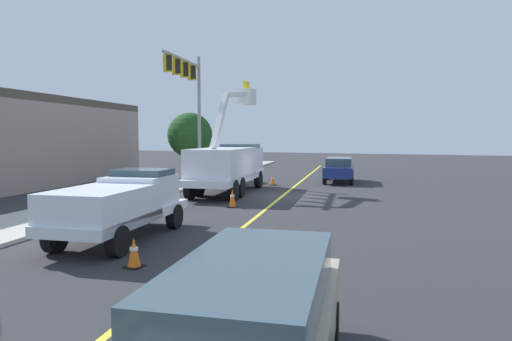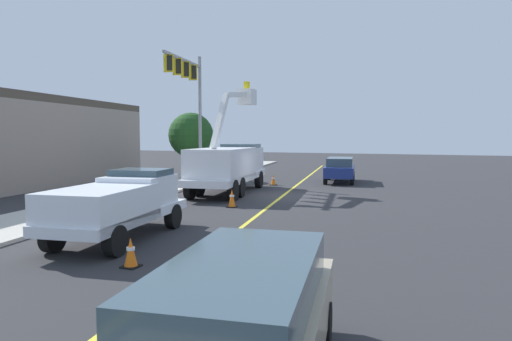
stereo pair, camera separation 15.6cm
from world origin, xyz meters
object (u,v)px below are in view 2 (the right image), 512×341
utility_bucket_truck (229,164)px  traffic_signal_mast (190,89)px  passing_minivan (340,168)px  traffic_cone_mid_rear (273,180)px  trailing_sedan (240,321)px  traffic_cone_mid_front (232,198)px  service_pickup_truck (119,203)px  traffic_cone_leading (131,253)px

utility_bucket_truck → traffic_signal_mast: size_ratio=0.99×
passing_minivan → traffic_signal_mast: 11.42m
utility_bucket_truck → traffic_cone_mid_rear: utility_bucket_truck is taller
trailing_sedan → traffic_cone_mid_front: size_ratio=6.11×
trailing_sedan → traffic_signal_mast: bearing=32.6°
service_pickup_truck → traffic_cone_mid_rear: size_ratio=8.32×
passing_minivan → traffic_cone_mid_front: (-12.64, 2.10, -0.57)m
service_pickup_truck → traffic_signal_mast: (14.07, 5.99, 5.07)m
trailing_sedan → traffic_signal_mast: traffic_signal_mast is taller
traffic_cone_leading → traffic_cone_mid_front: bearing=10.7°
service_pickup_truck → traffic_signal_mast: 16.11m
traffic_cone_leading → traffic_cone_mid_front: 9.25m
traffic_cone_mid_front → trailing_sedan: bearing=-153.6°
utility_bucket_truck → trailing_sedan: size_ratio=1.68×
passing_minivan → traffic_cone_leading: (-21.73, 0.38, -0.61)m
traffic_signal_mast → trailing_sedan: bearing=-147.4°
trailing_sedan → traffic_cone_leading: bearing=50.6°
trailing_sedan → traffic_signal_mast: (20.16, 12.92, 5.22)m
utility_bucket_truck → traffic_cone_leading: 14.35m
utility_bucket_truck → traffic_cone_mid_rear: bearing=-11.8°
service_pickup_truck → traffic_cone_mid_front: (6.86, -0.50, -0.71)m
traffic_cone_mid_front → traffic_signal_mast: bearing=42.0°
traffic_cone_mid_rear → trailing_sedan: bearing=-160.3°
utility_bucket_truck → traffic_cone_mid_front: (-4.59, -2.42, -1.19)m
traffic_signal_mast → traffic_cone_mid_front: bearing=-138.0°
service_pickup_truck → traffic_cone_mid_rear: service_pickup_truck is taller
passing_minivan → traffic_cone_mid_front: 12.83m
traffic_cone_leading → traffic_signal_mast: 19.16m
traffic_cone_leading → passing_minivan: bearing=-1.0°
service_pickup_truck → traffic_cone_leading: service_pickup_truck is taller
traffic_cone_mid_front → service_pickup_truck: bearing=175.8°
utility_bucket_truck → service_pickup_truck: (-11.45, -1.92, -0.48)m
traffic_cone_mid_front → traffic_cone_mid_rear: bearing=9.2°
service_pickup_truck → traffic_cone_mid_front: 6.92m
traffic_cone_leading → traffic_signal_mast: bearing=26.7°
service_pickup_truck → traffic_signal_mast: bearing=23.1°
service_pickup_truck → trailing_sedan: 9.23m
utility_bucket_truck → traffic_cone_mid_rear: size_ratio=12.05×
traffic_cone_mid_rear → traffic_cone_mid_front: bearing=-170.8°
passing_minivan → trailing_sedan: (-25.60, -4.33, 0.00)m
service_pickup_truck → traffic_cone_mid_front: service_pickup_truck is taller
passing_minivan → traffic_cone_leading: bearing=179.0°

